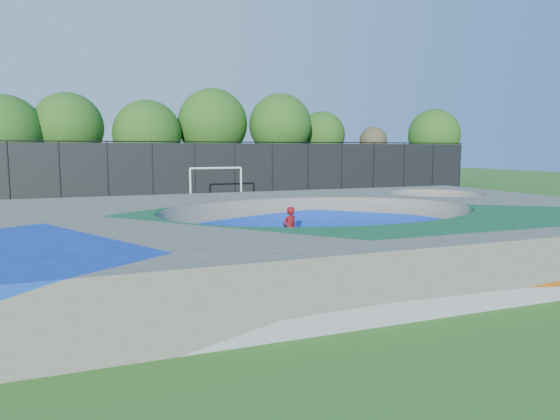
{
  "coord_description": "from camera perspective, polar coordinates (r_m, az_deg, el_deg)",
  "views": [
    {
      "loc": [
        -7.3,
        -15.08,
        3.47
      ],
      "look_at": [
        -0.32,
        3.0,
        1.1
      ],
      "focal_mm": 32.0,
      "sensor_mm": 36.0,
      "label": 1
    }
  ],
  "objects": [
    {
      "name": "treeline",
      "position": [
        41.52,
        -15.82,
        8.93
      ],
      "size": [
        53.69,
        7.33,
        8.57
      ],
      "color": "#3F2A1F",
      "rests_on": "ground"
    },
    {
      "name": "skater",
      "position": [
        16.72,
        1.11,
        -2.28
      ],
      "size": [
        0.66,
        0.54,
        1.56
      ],
      "primitive_type": "imported",
      "rotation": [
        0.0,
        0.0,
        3.48
      ],
      "color": "red",
      "rests_on": "ground"
    },
    {
      "name": "fence",
      "position": [
        36.83,
        -9.71,
        4.73
      ],
      "size": [
        48.09,
        0.09,
        4.04
      ],
      "color": "black",
      "rests_on": "ground"
    },
    {
      "name": "ground",
      "position": [
        17.1,
        4.63,
        -4.75
      ],
      "size": [
        120.0,
        120.0,
        0.0
      ],
      "primitive_type": "plane",
      "color": "#2B661C",
      "rests_on": "ground"
    },
    {
      "name": "skate_deck",
      "position": [
        16.97,
        4.65,
        -2.27
      ],
      "size": [
        22.0,
        14.0,
        1.5
      ],
      "primitive_type": "cube",
      "color": "gray",
      "rests_on": "ground"
    },
    {
      "name": "soccer_goal",
      "position": [
        32.74,
        -7.31,
        3.65
      ],
      "size": [
        3.5,
        0.12,
        2.31
      ],
      "color": "white",
      "rests_on": "ground"
    },
    {
      "name": "skateboard",
      "position": [
        16.85,
        1.11,
        -4.82
      ],
      "size": [
        0.81,
        0.44,
        0.05
      ],
      "primitive_type": "cube",
      "rotation": [
        0.0,
        0.0,
        0.3
      ],
      "color": "black",
      "rests_on": "ground"
    }
  ]
}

